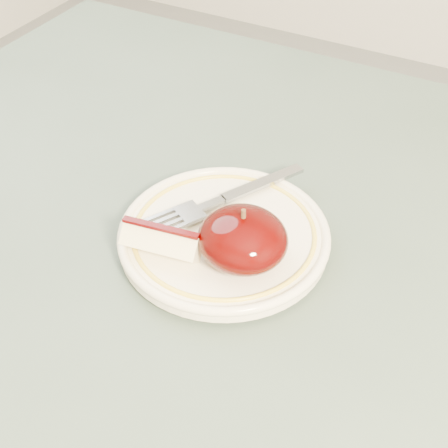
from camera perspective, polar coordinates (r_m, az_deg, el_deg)
The scene contains 5 objects.
table at distance 0.62m, azimuth -3.55°, elevation -10.45°, with size 0.90×0.90×0.75m.
plate at distance 0.57m, azimuth 0.00°, elevation -1.05°, with size 0.19×0.19×0.02m.
apple_half at distance 0.52m, azimuth 1.73°, elevation -1.37°, with size 0.08×0.07×0.06m.
apple_wedge at distance 0.54m, azimuth -5.71°, elevation -1.57°, with size 0.07×0.04×0.03m.
fork at distance 0.59m, azimuth -0.16°, elevation 2.24°, with size 0.10×0.16×0.00m.
Camera 1 is at (0.21, -0.31, 1.15)m, focal length 50.00 mm.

